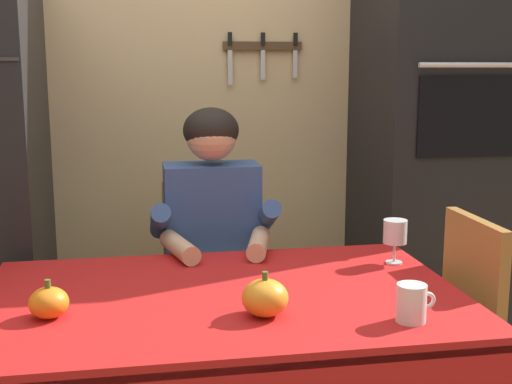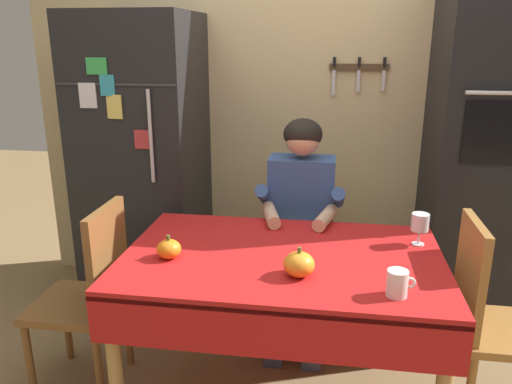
% 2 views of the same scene
% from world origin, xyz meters
% --- Properties ---
extents(back_wall_assembly, '(3.70, 0.13, 2.60)m').
position_xyz_m(back_wall_assembly, '(0.05, 1.35, 1.30)').
color(back_wall_assembly, '#D1B784').
rests_on(back_wall_assembly, ground).
extents(refrigerator, '(0.68, 0.71, 1.80)m').
position_xyz_m(refrigerator, '(-0.95, 0.96, 0.90)').
color(refrigerator, black).
rests_on(refrigerator, ground).
extents(wall_oven, '(0.60, 0.64, 2.10)m').
position_xyz_m(wall_oven, '(1.05, 1.00, 1.05)').
color(wall_oven, black).
rests_on(wall_oven, ground).
extents(dining_table, '(1.40, 0.90, 0.74)m').
position_xyz_m(dining_table, '(0.00, 0.08, 0.66)').
color(dining_table, tan).
rests_on(dining_table, ground).
extents(chair_behind_person, '(0.40, 0.40, 0.93)m').
position_xyz_m(chair_behind_person, '(0.04, 0.87, 0.51)').
color(chair_behind_person, '#9E6B33').
rests_on(chair_behind_person, ground).
extents(seated_person, '(0.47, 0.55, 1.25)m').
position_xyz_m(seated_person, '(0.04, 0.68, 0.74)').
color(seated_person, '#38384C').
rests_on(seated_person, ground).
extents(chair_left_side, '(0.40, 0.40, 0.93)m').
position_xyz_m(chair_left_side, '(-0.90, 0.06, 0.51)').
color(chair_left_side, brown).
rests_on(chair_left_side, ground).
extents(chair_right_side, '(0.40, 0.40, 0.93)m').
position_xyz_m(chair_right_side, '(0.90, 0.12, 0.51)').
color(chair_right_side, '#9E6B33').
rests_on(chair_right_side, ground).
extents(coffee_mug, '(0.11, 0.08, 0.10)m').
position_xyz_m(coffee_mug, '(0.46, -0.20, 0.79)').
color(coffee_mug, white).
rests_on(coffee_mug, dining_table).
extents(wine_glass, '(0.08, 0.08, 0.15)m').
position_xyz_m(wine_glass, '(0.61, 0.31, 0.85)').
color(wine_glass, white).
rests_on(wine_glass, dining_table).
extents(pumpkin_large, '(0.13, 0.13, 0.12)m').
position_xyz_m(pumpkin_large, '(0.09, -0.10, 0.79)').
color(pumpkin_large, orange).
rests_on(pumpkin_large, dining_table).
extents(pumpkin_medium, '(0.11, 0.11, 0.11)m').
position_xyz_m(pumpkin_medium, '(-0.48, -0.01, 0.78)').
color(pumpkin_medium, orange).
rests_on(pumpkin_medium, dining_table).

